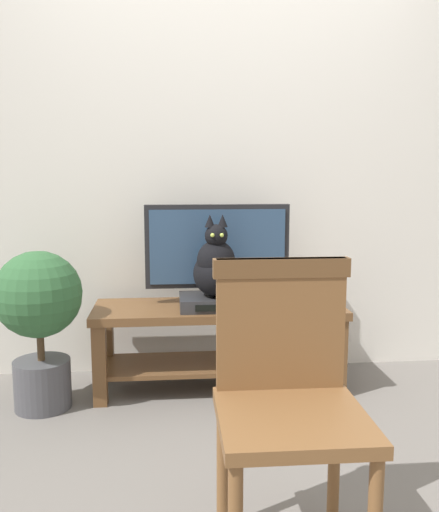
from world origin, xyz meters
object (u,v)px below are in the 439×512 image
object	(u,v)px
book_stack	(312,298)
potted_plant	(39,313)
cat	(216,267)
tv	(217,251)
media_box	(215,302)
tv_stand	(219,330)
wooden_chair	(287,386)

from	to	relation	value
book_stack	potted_plant	bearing A→B (deg)	-172.26
cat	potted_plant	world-z (taller)	cat
tv	media_box	xyz separation A→B (m)	(-0.02, -0.13, -0.26)
tv_stand	cat	distance (m)	0.37
cat	wooden_chair	xyz separation A→B (m)	(0.11, -1.27, -0.15)
wooden_chair	potted_plant	size ratio (longest dim) A/B	1.14
media_box	potted_plant	xyz separation A→B (m)	(-0.89, -0.13, -0.01)
tv_stand	wooden_chair	xyz separation A→B (m)	(0.09, -1.34, 0.21)
potted_plant	wooden_chair	bearing A→B (deg)	-49.29
wooden_chair	media_box	bearing A→B (deg)	94.89
book_stack	media_box	bearing A→B (deg)	-173.00
media_box	wooden_chair	distance (m)	1.29
media_box	tv	bearing A→B (deg)	80.60
tv	cat	size ratio (longest dim) A/B	1.81
tv	cat	distance (m)	0.16
tv_stand	book_stack	xyz separation A→B (m)	(0.52, 0.01, 0.17)
wooden_chair	book_stack	xyz separation A→B (m)	(0.43, 1.35, -0.04)
book_stack	potted_plant	world-z (taller)	potted_plant
book_stack	potted_plant	xyz separation A→B (m)	(-1.43, -0.19, -0.00)
tv_stand	tv	xyz separation A→B (m)	(0.00, 0.08, 0.43)
potted_plant	cat	bearing A→B (deg)	7.17
tv_stand	media_box	size ratio (longest dim) A/B	3.54
potted_plant	media_box	bearing A→B (deg)	8.19
potted_plant	tv_stand	bearing A→B (deg)	11.24
tv	potted_plant	bearing A→B (deg)	-164.05
cat	potted_plant	size ratio (longest dim) A/B	0.54
cat	book_stack	bearing A→B (deg)	8.67
media_box	cat	xyz separation A→B (m)	(0.00, -0.02, 0.19)
media_box	wooden_chair	bearing A→B (deg)	-85.11
tv_stand	cat	xyz separation A→B (m)	(-0.02, -0.07, 0.36)
tv	book_stack	bearing A→B (deg)	-7.14
tv	tv_stand	bearing A→B (deg)	-90.02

